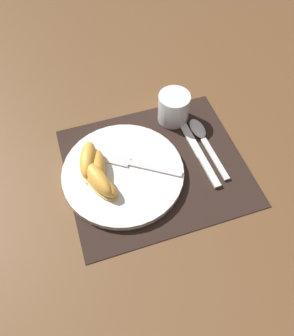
{
  "coord_description": "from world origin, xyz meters",
  "views": [
    {
      "loc": [
        -0.15,
        -0.4,
        0.64
      ],
      "look_at": [
        -0.03,
        -0.01,
        0.02
      ],
      "focal_mm": 35.0,
      "sensor_mm": 36.0,
      "label": 1
    }
  ],
  "objects_px": {
    "knife": "(198,152)",
    "citrus_wedge_3": "(101,184)",
    "plate": "(122,171)",
    "citrus_wedge_1": "(97,168)",
    "citrus_wedge_0": "(88,161)",
    "citrus_wedge_2": "(97,179)",
    "fork": "(133,163)",
    "spoon": "(202,136)",
    "juice_glass": "(173,109)"
  },
  "relations": [
    {
      "from": "plate",
      "to": "fork",
      "type": "bearing_deg",
      "value": 12.84
    },
    {
      "from": "citrus_wedge_1",
      "to": "citrus_wedge_3",
      "type": "bearing_deg",
      "value": -91.3
    },
    {
      "from": "plate",
      "to": "citrus_wedge_0",
      "type": "relative_size",
      "value": 2.59
    },
    {
      "from": "spoon",
      "to": "citrus_wedge_1",
      "type": "xyz_separation_m",
      "value": [
        -0.27,
        -0.03,
        0.03
      ]
    },
    {
      "from": "juice_glass",
      "to": "citrus_wedge_0",
      "type": "height_order",
      "value": "juice_glass"
    },
    {
      "from": "fork",
      "to": "citrus_wedge_0",
      "type": "height_order",
      "value": "citrus_wedge_0"
    },
    {
      "from": "plate",
      "to": "spoon",
      "type": "relative_size",
      "value": 1.44
    },
    {
      "from": "knife",
      "to": "fork",
      "type": "bearing_deg",
      "value": 177.52
    },
    {
      "from": "citrus_wedge_0",
      "to": "citrus_wedge_2",
      "type": "bearing_deg",
      "value": -80.55
    },
    {
      "from": "fork",
      "to": "citrus_wedge_0",
      "type": "xyz_separation_m",
      "value": [
        -0.09,
        0.03,
        0.02
      ]
    },
    {
      "from": "spoon",
      "to": "citrus_wedge_3",
      "type": "relative_size",
      "value": 1.89
    },
    {
      "from": "knife",
      "to": "fork",
      "type": "distance_m",
      "value": 0.16
    },
    {
      "from": "plate",
      "to": "fork",
      "type": "distance_m",
      "value": 0.03
    },
    {
      "from": "juice_glass",
      "to": "knife",
      "type": "height_order",
      "value": "juice_glass"
    },
    {
      "from": "juice_glass",
      "to": "citrus_wedge_2",
      "type": "relative_size",
      "value": 0.67
    },
    {
      "from": "citrus_wedge_2",
      "to": "citrus_wedge_3",
      "type": "relative_size",
      "value": 1.16
    },
    {
      "from": "citrus_wedge_2",
      "to": "fork",
      "type": "bearing_deg",
      "value": 16.44
    },
    {
      "from": "citrus_wedge_1",
      "to": "spoon",
      "type": "bearing_deg",
      "value": 6.52
    },
    {
      "from": "plate",
      "to": "citrus_wedge_3",
      "type": "xyz_separation_m",
      "value": [
        -0.06,
        -0.03,
        0.02
      ]
    },
    {
      "from": "juice_glass",
      "to": "citrus_wedge_2",
      "type": "bearing_deg",
      "value": -148.05
    },
    {
      "from": "citrus_wedge_0",
      "to": "citrus_wedge_2",
      "type": "height_order",
      "value": "citrus_wedge_0"
    },
    {
      "from": "juice_glass",
      "to": "citrus_wedge_0",
      "type": "distance_m",
      "value": 0.26
    },
    {
      "from": "plate",
      "to": "fork",
      "type": "height_order",
      "value": "fork"
    },
    {
      "from": "fork",
      "to": "citrus_wedge_0",
      "type": "distance_m",
      "value": 0.1
    },
    {
      "from": "plate",
      "to": "spoon",
      "type": "distance_m",
      "value": 0.22
    },
    {
      "from": "plate",
      "to": "citrus_wedge_0",
      "type": "xyz_separation_m",
      "value": [
        -0.07,
        0.03,
        0.03
      ]
    },
    {
      "from": "citrus_wedge_0",
      "to": "citrus_wedge_1",
      "type": "height_order",
      "value": "citrus_wedge_0"
    },
    {
      "from": "plate",
      "to": "spoon",
      "type": "xyz_separation_m",
      "value": [
        0.22,
        0.04,
        -0.0
      ]
    },
    {
      "from": "knife",
      "to": "citrus_wedge_2",
      "type": "bearing_deg",
      "value": -175.76
    },
    {
      "from": "citrus_wedge_0",
      "to": "fork",
      "type": "bearing_deg",
      "value": -14.97
    },
    {
      "from": "knife",
      "to": "citrus_wedge_2",
      "type": "xyz_separation_m",
      "value": [
        -0.25,
        -0.02,
        0.03
      ]
    },
    {
      "from": "citrus_wedge_1",
      "to": "citrus_wedge_2",
      "type": "relative_size",
      "value": 0.92
    },
    {
      "from": "knife",
      "to": "citrus_wedge_3",
      "type": "distance_m",
      "value": 0.25
    },
    {
      "from": "knife",
      "to": "spoon",
      "type": "xyz_separation_m",
      "value": [
        0.03,
        0.04,
        0.0
      ]
    },
    {
      "from": "plate",
      "to": "citrus_wedge_1",
      "type": "relative_size",
      "value": 2.56
    },
    {
      "from": "plate",
      "to": "juice_glass",
      "type": "xyz_separation_m",
      "value": [
        0.17,
        0.12,
        0.03
      ]
    },
    {
      "from": "citrus_wedge_0",
      "to": "knife",
      "type": "bearing_deg",
      "value": -7.18
    },
    {
      "from": "citrus_wedge_3",
      "to": "fork",
      "type": "bearing_deg",
      "value": 25.06
    },
    {
      "from": "juice_glass",
      "to": "spoon",
      "type": "relative_size",
      "value": 0.41
    },
    {
      "from": "knife",
      "to": "spoon",
      "type": "height_order",
      "value": "spoon"
    },
    {
      "from": "spoon",
      "to": "juice_glass",
      "type": "bearing_deg",
      "value": 119.36
    },
    {
      "from": "citrus_wedge_3",
      "to": "citrus_wedge_0",
      "type": "bearing_deg",
      "value": 100.79
    },
    {
      "from": "plate",
      "to": "citrus_wedge_3",
      "type": "distance_m",
      "value": 0.07
    },
    {
      "from": "spoon",
      "to": "citrus_wedge_3",
      "type": "distance_m",
      "value": 0.28
    },
    {
      "from": "knife",
      "to": "citrus_wedge_2",
      "type": "distance_m",
      "value": 0.25
    },
    {
      "from": "fork",
      "to": "spoon",
      "type": "bearing_deg",
      "value": 10.4
    },
    {
      "from": "knife",
      "to": "citrus_wedge_3",
      "type": "height_order",
      "value": "citrus_wedge_3"
    },
    {
      "from": "citrus_wedge_1",
      "to": "citrus_wedge_3",
      "type": "distance_m",
      "value": 0.04
    },
    {
      "from": "fork",
      "to": "citrus_wedge_3",
      "type": "relative_size",
      "value": 1.74
    },
    {
      "from": "spoon",
      "to": "citrus_wedge_1",
      "type": "distance_m",
      "value": 0.27
    }
  ]
}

